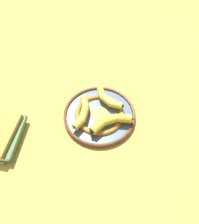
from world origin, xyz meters
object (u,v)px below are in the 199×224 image
decorative_bowl (100,115)px  banana_c (111,121)px  banana_a (83,113)px  banana_b (107,99)px

decorative_bowl → banana_c: size_ratio=1.57×
banana_a → banana_c: (-0.08, 0.10, 0.00)m
decorative_bowl → banana_c: bearing=100.1°
banana_a → banana_b: (-0.13, -0.01, -0.00)m
banana_a → banana_b: banana_a is taller
banana_a → decorative_bowl: bearing=-70.0°
decorative_bowl → banana_b: bearing=-148.9°
decorative_bowl → banana_a: banana_a is taller
banana_b → banana_c: (0.05, 0.11, 0.00)m
banana_a → banana_c: bearing=-99.3°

